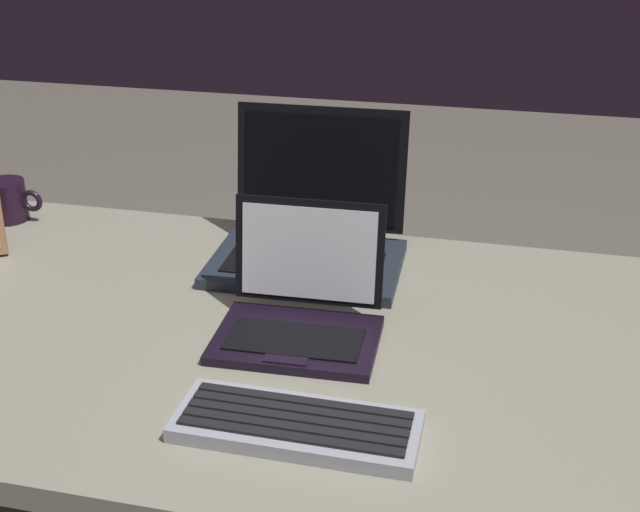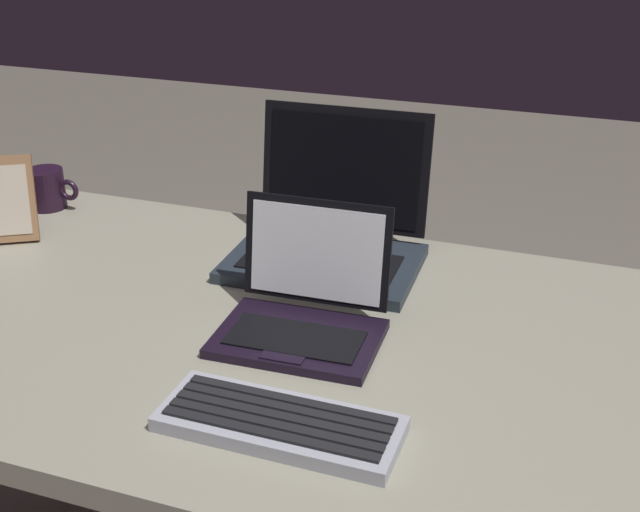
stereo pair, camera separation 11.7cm
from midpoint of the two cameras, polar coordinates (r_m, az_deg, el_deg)
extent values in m
cube|color=#9B9882|center=(1.29, -2.94, -6.32)|extent=(1.65, 0.82, 0.04)
cylinder|color=black|center=(2.04, -21.16, -6.76)|extent=(0.06, 0.06, 0.67)
cube|color=black|center=(1.25, -4.32, -5.87)|extent=(0.25, 0.18, 0.01)
cube|color=black|center=(1.24, -4.49, -5.82)|extent=(0.20, 0.10, 0.00)
cube|color=black|center=(1.19, -5.17, -7.15)|extent=(0.06, 0.03, 0.00)
cube|color=black|center=(1.29, -3.36, 0.24)|extent=(0.24, 0.04, 0.17)
cube|color=white|center=(1.28, -3.41, 0.12)|extent=(0.21, 0.03, 0.14)
cube|color=yellow|center=(1.29, -3.40, -0.60)|extent=(0.20, 0.01, 0.01)
cube|color=#252E38|center=(1.48, -3.23, -0.59)|extent=(0.34, 0.24, 0.02)
cube|color=black|center=(1.46, -3.41, -0.48)|extent=(0.28, 0.14, 0.00)
cube|color=#322E34|center=(1.39, -4.18, -1.79)|extent=(0.09, 0.04, 0.00)
cube|color=black|center=(1.54, -2.12, 6.05)|extent=(0.32, 0.05, 0.23)
cube|color=black|center=(1.54, -2.17, 5.95)|extent=(0.29, 0.04, 0.20)
cube|color=#4CF259|center=(1.54, -2.17, 5.03)|extent=(0.27, 0.01, 0.01)
cube|color=#B0B4C0|center=(1.07, -4.80, -11.72)|extent=(0.31, 0.12, 0.02)
cube|color=black|center=(1.04, -5.48, -12.39)|extent=(0.29, 0.02, 0.00)
cube|color=black|center=(1.05, -5.15, -11.78)|extent=(0.29, 0.02, 0.00)
cube|color=black|center=(1.07, -4.83, -11.19)|extent=(0.29, 0.02, 0.00)
cube|color=black|center=(1.08, -4.51, -10.61)|extent=(0.29, 0.02, 0.00)
cube|color=black|center=(1.09, -4.21, -10.05)|extent=(0.29, 0.02, 0.00)
cylinder|color=black|center=(1.81, -22.55, 3.52)|extent=(0.08, 0.08, 0.08)
torus|color=black|center=(1.77, -21.08, 3.53)|extent=(0.05, 0.01, 0.05)
camera|label=1|loc=(0.06, -92.86, -1.36)|focal=46.39mm
camera|label=2|loc=(0.06, 87.14, 1.36)|focal=46.39mm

